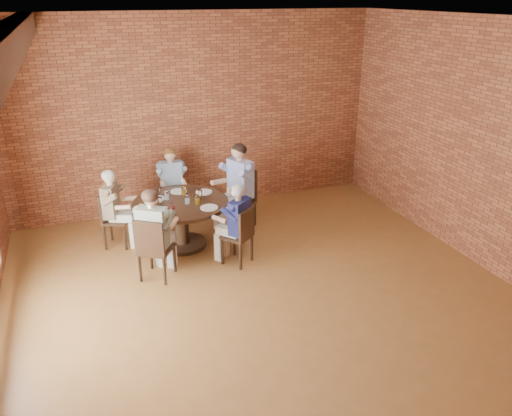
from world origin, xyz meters
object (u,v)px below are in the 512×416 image
object	(u,v)px
chair_a	(242,195)
chair_e	(241,234)
diner_d	(155,234)
chair_d	(153,247)
chair_c	(111,217)
diner_c	(115,209)
chair_b	(172,191)
dining_table	(181,215)
diner_a	(237,186)
diner_b	(172,185)
diner_e	(237,225)
smartphone	(209,207)

from	to	relation	value
chair_a	chair_e	bearing A→B (deg)	-41.48
diner_d	chair_d	bearing A→B (deg)	90.00
chair_d	diner_d	size ratio (longest dim) A/B	0.70
chair_c	diner_d	xyz separation A→B (m)	(0.48, -1.19, 0.17)
diner_c	chair_b	bearing A→B (deg)	-31.42
dining_table	chair_a	xyz separation A→B (m)	(1.14, 0.46, 0.00)
diner_a	chair_d	bearing A→B (deg)	-73.64
dining_table	diner_b	bearing A→B (deg)	85.41
diner_c	chair_d	xyz separation A→B (m)	(0.36, -1.24, -0.11)
chair_a	diner_e	xyz separation A→B (m)	(-0.51, -1.25, 0.08)
diner_b	diner_c	distance (m)	1.24
chair_b	smartphone	size ratio (longest dim) A/B	6.36
chair_e	smartphone	size ratio (longest dim) A/B	6.22
chair_b	diner_d	world-z (taller)	diner_d
diner_b	chair_e	size ratio (longest dim) A/B	1.44
smartphone	diner_a	bearing A→B (deg)	26.87
diner_b	smartphone	world-z (taller)	diner_b
chair_b	dining_table	bearing A→B (deg)	-90.00
chair_a	diner_c	distance (m)	2.08
dining_table	chair_b	bearing A→B (deg)	85.41
chair_a	chair_d	distance (m)	2.16
dining_table	chair_c	xyz separation A→B (m)	(-1.01, 0.40, -0.05)
chair_a	chair_d	xyz separation A→B (m)	(-1.72, -1.32, -0.02)
chair_d	smartphone	world-z (taller)	chair_d
diner_d	chair_b	bearing A→B (deg)	-73.91
chair_e	diner_e	distance (m)	0.15
chair_d	diner_e	size ratio (longest dim) A/B	0.76
diner_e	smartphone	size ratio (longest dim) A/B	8.68
smartphone	diner_d	bearing A→B (deg)	-174.52
chair_a	diner_e	world-z (taller)	diner_e
diner_a	smartphone	xyz separation A→B (m)	(-0.70, -0.77, 0.04)
chair_b	diner_b	distance (m)	0.16
dining_table	chair_d	distance (m)	1.04
chair_a	chair_b	distance (m)	1.26
diner_c	diner_e	world-z (taller)	diner_c
chair_b	chair_e	world-z (taller)	chair_b
diner_a	chair_b	size ratio (longest dim) A/B	1.59
diner_c	diner_e	bearing A→B (deg)	-104.87
chair_a	chair_c	size ratio (longest dim) A/B	1.12
dining_table	chair_a	distance (m)	1.23
chair_c	diner_c	size ratio (longest dim) A/B	0.72
chair_d	diner_e	world-z (taller)	diner_e
chair_b	diner_c	xyz separation A→B (m)	(-1.03, -0.77, 0.13)
diner_c	chair_e	size ratio (longest dim) A/B	1.41
diner_e	chair_c	bearing A→B (deg)	-74.63
diner_b	dining_table	bearing A→B (deg)	-90.00
diner_a	diner_e	xyz separation A→B (m)	(-0.42, -1.21, -0.10)
chair_d	chair_c	bearing A→B (deg)	-37.32
dining_table	diner_e	world-z (taller)	diner_e
chair_d	dining_table	bearing A→B (deg)	-90.00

